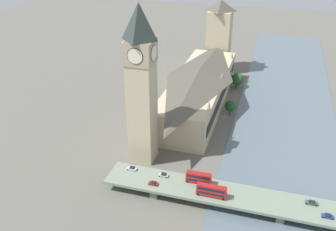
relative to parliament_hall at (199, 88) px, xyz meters
name	(u,v)px	position (x,y,z in m)	size (l,w,h in m)	color
ground_plane	(224,116)	(-17.03, 8.00, -12.08)	(600.00, 600.00, 0.00)	#605E56
river_water	(285,124)	(-50.62, 8.00, -11.93)	(55.16, 360.00, 0.30)	slate
parliament_hall	(199,88)	(0.00, 0.00, 0.00)	(28.53, 102.15, 24.33)	#C1B28E
clock_tower	(141,82)	(13.05, 60.56, 26.81)	(12.17, 12.17, 72.57)	#C1B28E
victoria_tower	(219,36)	(0.06, -63.25, 13.53)	(16.34, 16.34, 55.22)	#C1B28E
road_bridge	(281,205)	(-50.62, 81.43, -7.99)	(142.33, 14.77, 5.06)	#5D6A59
double_decker_bus_lead	(211,190)	(-23.92, 84.98, -4.20)	(11.84, 2.48, 5.10)	red
double_decker_bus_mid	(199,178)	(-17.30, 78.36, -4.30)	(10.42, 2.48, 4.94)	red
car_northbound_lead	(328,216)	(-66.72, 84.40, -6.33)	(4.16, 1.82, 1.40)	navy
car_northbound_mid	(164,175)	(-2.33, 78.24, -6.33)	(3.95, 1.91, 1.41)	silver
car_northbound_tail	(153,183)	(0.03, 84.73, -6.37)	(3.83, 1.90, 1.29)	maroon
car_southbound_tail	(132,168)	(12.06, 77.81, -6.32)	(4.09, 1.76, 1.42)	silver
car_southbound_extra	(311,203)	(-61.33, 78.50, -6.33)	(4.44, 1.83, 1.35)	#2D5638
tree_embankment_near	(237,79)	(-18.50, -34.32, -5.89)	(8.19, 8.19, 10.30)	brown
tree_embankment_mid	(230,106)	(-19.81, 6.15, -6.27)	(6.25, 6.25, 8.96)	brown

